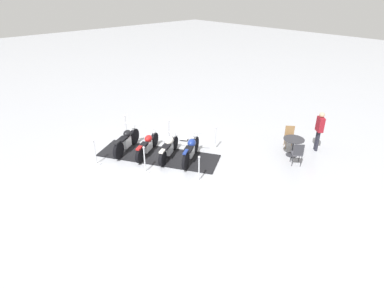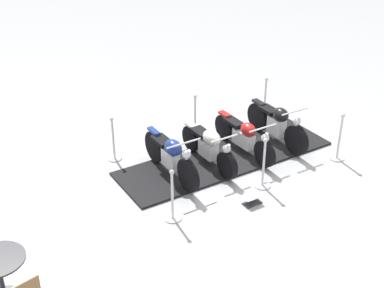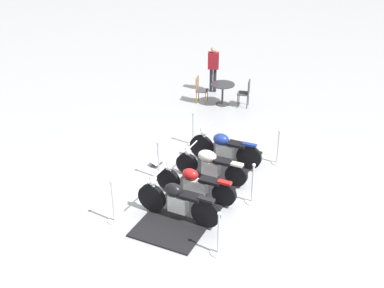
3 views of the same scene
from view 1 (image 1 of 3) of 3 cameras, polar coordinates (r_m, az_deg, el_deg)
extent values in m
plane|color=#A8AAB2|center=(13.64, -6.04, -2.16)|extent=(80.00, 80.00, 0.00)
cube|color=black|center=(13.63, -6.04, -2.07)|extent=(5.19, 3.90, 0.05)
cylinder|color=black|center=(13.61, 0.65, -0.13)|extent=(0.45, 0.67, 0.72)
cylinder|color=black|center=(12.41, -1.14, -3.01)|extent=(0.45, 0.67, 0.72)
cube|color=silver|center=(12.99, -0.20, -1.37)|extent=(0.41, 0.52, 0.39)
ellipsoid|color=navy|center=(12.94, -0.05, 0.18)|extent=(0.52, 0.57, 0.33)
cube|color=black|center=(12.55, -0.67, -0.96)|extent=(0.52, 0.60, 0.08)
cube|color=navy|center=(12.22, -1.16, -1.43)|extent=(0.31, 0.40, 0.06)
cylinder|color=silver|center=(13.41, 0.57, 0.88)|extent=(0.21, 0.29, 0.61)
cylinder|color=silver|center=(13.18, 0.48, 2.16)|extent=(0.69, 0.43, 0.04)
sphere|color=silver|center=(13.35, 0.59, 1.55)|extent=(0.18, 0.18, 0.18)
cylinder|color=black|center=(13.91, -3.16, 0.20)|extent=(0.42, 0.59, 0.60)
cylinder|color=black|center=(12.73, -5.31, -2.59)|extent=(0.42, 0.59, 0.60)
cube|color=silver|center=(13.29, -4.19, -0.94)|extent=(0.45, 0.53, 0.38)
ellipsoid|color=silver|center=(13.24, -4.06, 0.54)|extent=(0.54, 0.61, 0.33)
cube|color=black|center=(12.88, -4.75, -0.50)|extent=(0.49, 0.56, 0.08)
cube|color=silver|center=(12.57, -5.37, -1.28)|extent=(0.31, 0.37, 0.06)
cylinder|color=silver|center=(13.73, -3.28, 1.02)|extent=(0.20, 0.27, 0.52)
cylinder|color=silver|center=(13.54, -3.42, 2.10)|extent=(0.60, 0.37, 0.04)
sphere|color=silver|center=(13.71, -3.25, 1.51)|extent=(0.18, 0.18, 0.18)
cylinder|color=black|center=(14.28, -6.74, 0.82)|extent=(0.42, 0.60, 0.62)
cylinder|color=black|center=(13.04, -9.35, -2.05)|extent=(0.42, 0.60, 0.62)
cube|color=silver|center=(13.64, -7.99, -0.43)|extent=(0.50, 0.63, 0.34)
ellipsoid|color=#AD1919|center=(13.62, -7.82, 0.96)|extent=(0.47, 0.52, 0.29)
cube|color=black|center=(13.20, -8.76, -0.21)|extent=(0.50, 0.60, 0.08)
cube|color=#AD1919|center=(12.88, -9.46, -0.73)|extent=(0.30, 0.37, 0.06)
cylinder|color=silver|center=(14.11, -6.89, 1.68)|extent=(0.18, 0.24, 0.53)
cylinder|color=silver|center=(13.93, -7.05, 2.77)|extent=(0.65, 0.40, 0.04)
sphere|color=silver|center=(14.10, -6.85, 2.19)|extent=(0.18, 0.18, 0.18)
cylinder|color=black|center=(14.59, -10.28, 1.36)|extent=(0.46, 0.68, 0.71)
cylinder|color=black|center=(13.49, -13.02, -1.16)|extent=(0.46, 0.68, 0.71)
cube|color=silver|center=(14.01, -11.62, 0.34)|extent=(0.42, 0.51, 0.42)
ellipsoid|color=black|center=(13.95, -11.52, 1.82)|extent=(0.49, 0.54, 0.32)
cube|color=black|center=(13.62, -12.39, 0.86)|extent=(0.49, 0.57, 0.08)
cube|color=black|center=(13.31, -13.19, 0.31)|extent=(0.32, 0.41, 0.06)
cylinder|color=silver|center=(14.41, -10.50, 2.33)|extent=(0.19, 0.27, 0.61)
cylinder|color=silver|center=(14.21, -10.75, 3.55)|extent=(0.66, 0.39, 0.04)
sphere|color=silver|center=(14.37, -10.50, 2.97)|extent=(0.18, 0.18, 0.18)
cylinder|color=silver|center=(12.59, -8.33, -4.92)|extent=(0.33, 0.33, 0.03)
cylinder|color=silver|center=(12.33, -8.49, -2.87)|extent=(0.05, 0.05, 1.01)
sphere|color=silver|center=(12.07, -8.66, -0.64)|extent=(0.09, 0.09, 0.09)
cylinder|color=silver|center=(14.72, -4.09, 0.29)|extent=(0.35, 0.35, 0.03)
cylinder|color=silver|center=(14.50, -4.15, 2.15)|extent=(0.05, 0.05, 1.03)
sphere|color=silver|center=(14.27, -4.23, 4.15)|extent=(0.09, 0.09, 0.09)
cylinder|color=silver|center=(15.56, -11.58, 1.32)|extent=(0.33, 0.33, 0.03)
cylinder|color=silver|center=(15.35, -11.76, 3.10)|extent=(0.05, 0.05, 1.03)
sphere|color=silver|center=(15.14, -11.95, 5.01)|extent=(0.09, 0.09, 0.09)
cylinder|color=silver|center=(14.17, 4.15, -0.85)|extent=(0.34, 0.34, 0.03)
cylinder|color=silver|center=(13.94, 4.22, 0.99)|extent=(0.05, 0.05, 0.98)
sphere|color=silver|center=(13.72, 4.29, 2.97)|extent=(0.09, 0.09, 0.09)
cylinder|color=silver|center=(11.94, 1.24, -6.56)|extent=(0.31, 0.31, 0.03)
cylinder|color=silver|center=(11.67, 1.26, -4.55)|extent=(0.05, 0.05, 0.96)
sphere|color=silver|center=(11.41, 1.29, -2.35)|extent=(0.09, 0.09, 0.09)
cylinder|color=silver|center=(13.57, -16.70, -3.36)|extent=(0.34, 0.34, 0.03)
cylinder|color=silver|center=(13.33, -16.98, -1.48)|extent=(0.05, 0.05, 0.99)
sphere|color=silver|center=(13.10, -17.29, 0.56)|extent=(0.09, 0.09, 0.09)
cube|color=#333338|center=(14.89, -1.46, 0.67)|extent=(0.43, 0.36, 0.02)
cube|color=white|center=(14.84, -1.47, 1.06)|extent=(0.40, 0.35, 0.11)
cylinder|color=#2D2D33|center=(14.27, 17.38, -1.89)|extent=(0.47, 0.47, 0.02)
cylinder|color=#2D2D33|center=(14.11, 17.59, -0.55)|extent=(0.07, 0.07, 0.73)
cylinder|color=#2D2D33|center=(13.94, 17.80, 0.83)|extent=(0.86, 0.86, 0.03)
cylinder|color=#2D2D33|center=(13.63, 17.27, -2.20)|extent=(0.03, 0.03, 0.48)
cylinder|color=#2D2D33|center=(13.72, 18.66, -2.24)|extent=(0.03, 0.03, 0.48)
cylinder|color=#2D2D33|center=(13.35, 17.54, -2.91)|extent=(0.03, 0.03, 0.48)
cylinder|color=#2D2D33|center=(13.43, 18.96, -2.95)|extent=(0.03, 0.03, 0.48)
cube|color=#3F3F47|center=(13.41, 18.26, -1.61)|extent=(0.57, 0.57, 0.04)
cube|color=#2D2D33|center=(13.14, 18.58, -1.02)|extent=(0.32, 0.29, 0.47)
cylinder|color=olive|center=(14.72, 17.73, -0.10)|extent=(0.03, 0.03, 0.45)
cylinder|color=olive|center=(14.65, 16.43, -0.05)|extent=(0.03, 0.03, 0.45)
cylinder|color=olive|center=(15.02, 17.48, 0.48)|extent=(0.03, 0.03, 0.45)
cylinder|color=olive|center=(14.95, 16.21, 0.54)|extent=(0.03, 0.03, 0.45)
cube|color=#3F3F47|center=(14.73, 17.09, 1.07)|extent=(0.56, 0.56, 0.04)
cube|color=olive|center=(14.79, 17.10, 2.28)|extent=(0.32, 0.29, 0.48)
cylinder|color=#23232D|center=(14.82, 21.57, 0.44)|extent=(0.12, 0.12, 0.92)
cylinder|color=#23232D|center=(14.93, 21.38, 0.68)|extent=(0.12, 0.12, 0.92)
cube|color=maroon|center=(14.57, 21.98, 3.29)|extent=(0.45, 0.43, 0.64)
sphere|color=tan|center=(14.42, 22.27, 4.85)|extent=(0.22, 0.22, 0.22)
camera|label=2|loc=(19.47, 22.81, 23.60)|focal=49.46mm
camera|label=3|loc=(16.16, -53.45, 18.84)|focal=46.43mm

